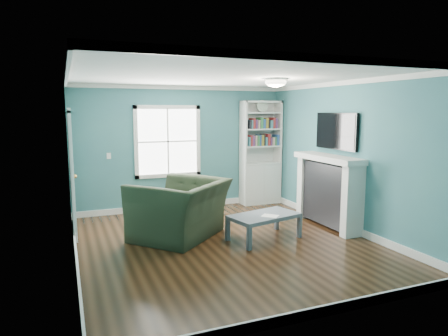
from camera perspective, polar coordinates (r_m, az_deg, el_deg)
name	(u,v)px	position (r m, az deg, el deg)	size (l,w,h in m)	color
floor	(226,243)	(6.45, 0.31, -10.68)	(5.00, 5.00, 0.00)	black
room_walls	(226,144)	(6.13, 0.32, 3.46)	(5.00, 5.00, 5.00)	#356C7A
trim	(226,166)	(6.16, 0.32, 0.27)	(4.50, 5.00, 2.60)	white
window	(168,142)	(8.41, -8.03, 3.77)	(1.40, 0.06, 1.50)	white
bookshelf	(260,163)	(9.01, 5.21, 0.74)	(0.90, 0.35, 2.31)	silver
fireplace	(328,192)	(7.46, 14.70, -3.30)	(0.44, 1.58, 1.30)	black
tv	(336,131)	(7.40, 15.76, 5.08)	(0.06, 1.10, 0.65)	black
door	(71,172)	(7.13, -20.97, -0.53)	(0.12, 0.98, 2.17)	silver
ceiling_fixture	(276,82)	(6.60, 7.41, 12.14)	(0.38, 0.38, 0.15)	white
light_switch	(109,156)	(8.22, -16.13, 1.68)	(0.08, 0.01, 0.12)	white
recliner	(180,200)	(6.63, -6.28, -4.51)	(1.45, 0.94, 1.27)	#262E1D
coffee_table	(264,218)	(6.59, 5.76, -7.06)	(1.24, 0.86, 0.41)	#4E555D
paper_sheet	(270,216)	(6.49, 6.60, -6.80)	(0.20, 0.25, 0.00)	white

